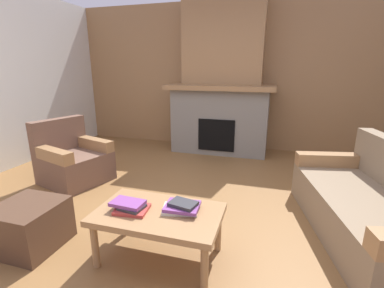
% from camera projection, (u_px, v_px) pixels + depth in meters
% --- Properties ---
extents(ground, '(9.00, 9.00, 0.00)m').
position_uv_depth(ground, '(172.00, 220.00, 2.85)').
color(ground, brown).
extents(wall_back_wood_panel, '(6.00, 0.12, 2.70)m').
position_uv_depth(wall_back_wood_panel, '(226.00, 77.00, 5.25)').
color(wall_back_wood_panel, '#997047').
rests_on(wall_back_wood_panel, ground).
extents(fireplace, '(1.90, 0.82, 2.70)m').
position_uv_depth(fireplace, '(222.00, 88.00, 4.95)').
color(fireplace, gray).
rests_on(fireplace, ground).
extents(couch, '(1.19, 1.93, 0.85)m').
position_uv_depth(couch, '(373.00, 209.00, 2.51)').
color(couch, '#847056').
rests_on(couch, ground).
extents(armchair, '(0.95, 0.95, 0.85)m').
position_uv_depth(armchair, '(73.00, 160.00, 3.77)').
color(armchair, brown).
rests_on(armchair, ground).
extents(coffee_table, '(1.00, 0.60, 0.43)m').
position_uv_depth(coffee_table, '(159.00, 217.00, 2.19)').
color(coffee_table, '#997047').
rests_on(coffee_table, ground).
extents(ottoman, '(0.52, 0.52, 0.40)m').
position_uv_depth(ottoman, '(30.00, 225.00, 2.40)').
color(ottoman, '#4C3323').
rests_on(ottoman, ground).
extents(book_stack_near_edge, '(0.31, 0.23, 0.08)m').
position_uv_depth(book_stack_near_edge, '(130.00, 206.00, 2.18)').
color(book_stack_near_edge, '#B23833').
rests_on(book_stack_near_edge, coffee_table).
extents(book_stack_center, '(0.31, 0.25, 0.08)m').
position_uv_depth(book_stack_center, '(182.00, 207.00, 2.18)').
color(book_stack_center, beige).
rests_on(book_stack_center, coffee_table).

